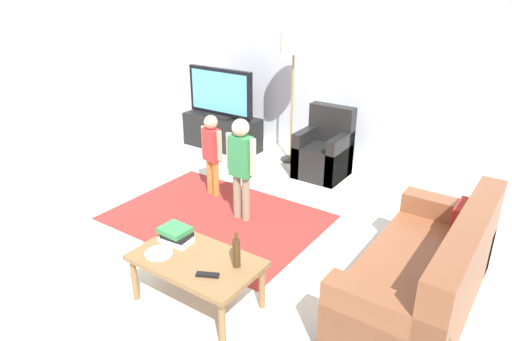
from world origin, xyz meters
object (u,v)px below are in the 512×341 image
at_px(couch, 429,278).
at_px(plate, 159,253).
at_px(tv_remote, 208,275).
at_px(tv_stand, 222,132).
at_px(child_near_tv, 212,148).
at_px(child_center, 241,161).
at_px(bottle, 237,252).
at_px(floor_lamp, 294,49).
at_px(coffee_table, 196,264).
at_px(armchair, 325,153).
at_px(book_stack, 176,235).
at_px(tv, 220,93).

height_order(couch, plate, couch).
bearing_deg(tv_remote, tv_stand, 100.59).
xyz_separation_m(child_near_tv, plate, (0.89, -1.72, -0.17)).
xyz_separation_m(child_center, plate, (0.27, -1.45, -0.25)).
distance_m(child_near_tv, bottle, 2.12).
distance_m(floor_lamp, coffee_table, 3.46).
bearing_deg(child_near_tv, armchair, 58.33).
bearing_deg(couch, book_stack, -154.36).
relative_size(child_near_tv, child_center, 0.88).
bearing_deg(tv, floor_lamp, 8.85).
xyz_separation_m(floor_lamp, book_stack, (0.69, -3.00, -1.06)).
relative_size(child_near_tv, bottle, 3.39).
bearing_deg(book_stack, bottle, 0.26).
distance_m(armchair, plate, 3.03).
xyz_separation_m(tv, plate, (1.82, -3.04, -0.42)).
bearing_deg(tv_stand, armchair, -1.30).
distance_m(tv_stand, floor_lamp, 1.72).
bearing_deg(plate, book_stack, 95.54).
xyz_separation_m(coffee_table, book_stack, (-0.30, 0.10, 0.11)).
relative_size(tv, child_center, 0.98).
relative_size(tv_stand, coffee_table, 1.20).
distance_m(tv_stand, couch, 4.12).
bearing_deg(book_stack, coffee_table, -17.90).
bearing_deg(child_center, book_stack, -78.70).
xyz_separation_m(couch, armchair, (-1.88, 1.94, 0.01)).
bearing_deg(plate, tv_stand, 120.71).
height_order(tv, bottle, tv).
relative_size(armchair, book_stack, 3.26).
xyz_separation_m(floor_lamp, plate, (0.71, -3.22, -1.12)).
height_order(couch, tv_remote, couch).
distance_m(armchair, floor_lamp, 1.41).
bearing_deg(floor_lamp, tv_remote, -69.37).
xyz_separation_m(tv_stand, book_stack, (1.80, -2.85, 0.24)).
bearing_deg(book_stack, floor_lamp, 102.97).
relative_size(book_stack, tv_remote, 1.62).
relative_size(floor_lamp, bottle, 6.11).
relative_size(coffee_table, tv_remote, 5.88).
bearing_deg(coffee_table, bottle, 17.35).
xyz_separation_m(tv, child_near_tv, (0.93, -1.32, -0.25)).
relative_size(tv, armchair, 1.22).
distance_m(child_near_tv, plate, 1.95).
bearing_deg(floor_lamp, tv, -171.15).
height_order(armchair, book_stack, armchair).
height_order(tv_stand, couch, couch).
bearing_deg(bottle, coffee_table, -162.65).
height_order(tv, child_near_tv, tv).
xyz_separation_m(couch, coffee_table, (-1.52, -0.97, 0.08)).
bearing_deg(armchair, child_center, -96.51).
bearing_deg(bottle, armchair, 103.75).
bearing_deg(tv_stand, tv, -90.00).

